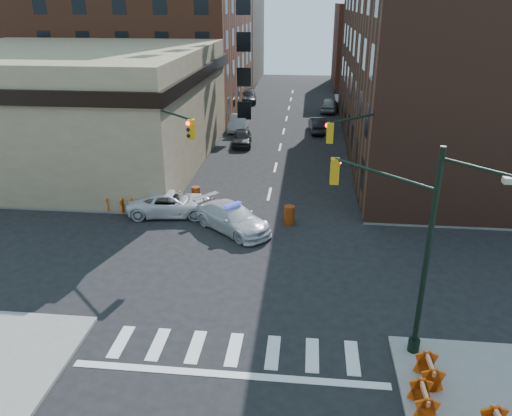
% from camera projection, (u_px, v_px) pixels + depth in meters
% --- Properties ---
extents(ground, '(140.00, 140.00, 0.00)m').
position_uv_depth(ground, '(254.00, 264.00, 25.44)').
color(ground, black).
rests_on(ground, ground).
extents(sidewalk_nw, '(34.00, 54.50, 0.15)m').
position_uv_depth(sidewalk_nw, '(88.00, 116.00, 57.71)').
color(sidewalk_nw, gray).
rests_on(sidewalk_nw, ground).
extents(sidewalk_ne, '(34.00, 54.50, 0.15)m').
position_uv_depth(sidewalk_ne, '(501.00, 125.00, 53.21)').
color(sidewalk_ne, gray).
rests_on(sidewalk_ne, ground).
extents(bank_building, '(22.00, 22.00, 9.00)m').
position_uv_depth(bank_building, '(68.00, 106.00, 40.51)').
color(bank_building, tan).
rests_on(bank_building, ground).
extents(apartment_block, '(25.00, 25.00, 24.00)m').
position_uv_depth(apartment_block, '(136.00, 4.00, 59.33)').
color(apartment_block, brown).
rests_on(apartment_block, ground).
extents(commercial_row_ne, '(14.00, 34.00, 14.00)m').
position_uv_depth(commercial_row_ne, '(435.00, 70.00, 42.12)').
color(commercial_row_ne, '#4B2A1E').
rests_on(commercial_row_ne, ground).
extents(filler_nw, '(20.00, 18.00, 16.00)m').
position_uv_depth(filler_nw, '(198.00, 30.00, 80.81)').
color(filler_nw, brown).
rests_on(filler_nw, ground).
extents(filler_ne, '(16.00, 16.00, 12.00)m').
position_uv_depth(filler_ne, '(388.00, 46.00, 74.98)').
color(filler_ne, brown).
rests_on(filler_ne, ground).
extents(signal_pole_se, '(5.40, 5.27, 8.00)m').
position_uv_depth(signal_pole_se, '(402.00, 235.00, 18.00)').
color(signal_pole_se, black).
rests_on(signal_pole_se, sidewalk_se).
extents(signal_pole_nw, '(3.58, 3.67, 8.00)m').
position_uv_depth(signal_pole_nw, '(164.00, 150.00, 29.24)').
color(signal_pole_nw, black).
rests_on(signal_pole_nw, sidewalk_nw).
extents(signal_pole_ne, '(3.67, 3.58, 8.00)m').
position_uv_depth(signal_pole_ne, '(367.00, 156.00, 28.11)').
color(signal_pole_ne, black).
rests_on(signal_pole_ne, sidewalk_ne).
extents(tree_ne_near, '(3.00, 3.00, 4.85)m').
position_uv_depth(tree_ne_near, '(362.00, 102.00, 47.22)').
color(tree_ne_near, black).
rests_on(tree_ne_near, sidewalk_ne).
extents(tree_ne_far, '(3.00, 3.00, 4.85)m').
position_uv_depth(tree_ne_far, '(356.00, 89.00, 54.56)').
color(tree_ne_far, black).
rests_on(tree_ne_far, sidewalk_ne).
extents(police_car, '(5.41, 5.09, 1.54)m').
position_uv_depth(police_car, '(232.00, 218.00, 28.93)').
color(police_car, silver).
rests_on(police_car, ground).
extents(pickup, '(5.63, 3.13, 1.49)m').
position_uv_depth(pickup, '(171.00, 203.00, 31.04)').
color(pickup, silver).
rests_on(pickup, ground).
extents(parked_car_wnear, '(2.08, 4.41, 1.46)m').
position_uv_depth(parked_car_wnear, '(242.00, 138.00, 45.97)').
color(parked_car_wnear, black).
rests_on(parked_car_wnear, ground).
extents(parked_car_wfar, '(1.68, 4.80, 1.58)m').
position_uv_depth(parked_car_wfar, '(239.00, 123.00, 51.30)').
color(parked_car_wfar, '#94979C').
rests_on(parked_car_wfar, ground).
extents(parked_car_wdeep, '(2.64, 5.43, 1.52)m').
position_uv_depth(parked_car_wdeep, '(248.00, 97.00, 65.25)').
color(parked_car_wdeep, black).
rests_on(parked_car_wdeep, ground).
extents(parked_car_enear, '(2.08, 4.85, 1.55)m').
position_uv_depth(parked_car_enear, '(318.00, 125.00, 50.57)').
color(parked_car_enear, black).
rests_on(parked_car_enear, ground).
extents(parked_car_efar, '(2.58, 5.04, 1.64)m').
position_uv_depth(parked_car_efar, '(330.00, 105.00, 59.91)').
color(parked_car_efar, gray).
rests_on(parked_car_efar, ground).
extents(pedestrian_a, '(0.69, 0.52, 1.69)m').
position_uv_depth(pedestrian_a, '(129.00, 181.00, 34.08)').
color(pedestrian_a, black).
rests_on(pedestrian_a, sidewalk_nw).
extents(pedestrian_b, '(1.08, 1.02, 1.76)m').
position_uv_depth(pedestrian_b, '(113.00, 183.00, 33.74)').
color(pedestrian_b, black).
rests_on(pedestrian_b, sidewalk_nw).
extents(pedestrian_c, '(1.08, 0.71, 1.71)m').
position_uv_depth(pedestrian_c, '(107.00, 177.00, 34.83)').
color(pedestrian_c, '#202830').
rests_on(pedestrian_c, sidewalk_nw).
extents(barrel_road, '(0.84, 0.84, 1.14)m').
position_uv_depth(barrel_road, '(289.00, 215.00, 29.79)').
color(barrel_road, red).
rests_on(barrel_road, ground).
extents(barrel_bank, '(0.73, 0.73, 1.01)m').
position_uv_depth(barrel_bank, '(196.00, 194.00, 33.21)').
color(barrel_bank, '#CF4709').
rests_on(barrel_bank, ground).
extents(barricade_se_a, '(0.65, 1.23, 0.91)m').
position_uv_depth(barricade_se_a, '(429.00, 372.00, 17.18)').
color(barricade_se_a, orange).
rests_on(barricade_se_a, sidewalk_se).
extents(barricade_se_b, '(0.62, 1.19, 0.88)m').
position_uv_depth(barricade_se_b, '(423.00, 400.00, 15.98)').
color(barricade_se_b, '#C34C09').
rests_on(barricade_se_b, sidewalk_se).
extents(barricade_nw_a, '(1.40, 0.74, 1.03)m').
position_uv_depth(barricade_nw_a, '(141.00, 204.00, 31.17)').
color(barricade_nw_a, '#D64D0A').
rests_on(barricade_nw_a, sidewalk_nw).
extents(barricade_nw_b, '(1.38, 0.84, 0.97)m').
position_uv_depth(barricade_nw_b, '(117.00, 203.00, 31.33)').
color(barricade_nw_b, red).
rests_on(barricade_nw_b, sidewalk_nw).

